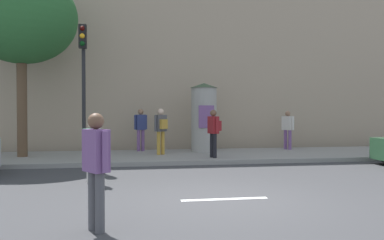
{
  "coord_description": "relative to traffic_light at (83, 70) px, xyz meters",
  "views": [
    {
      "loc": [
        -1.88,
        -7.66,
        1.8
      ],
      "look_at": [
        -0.36,
        2.0,
        1.58
      ],
      "focal_mm": 36.23,
      "sensor_mm": 36.0,
      "label": 1
    }
  ],
  "objects": [
    {
      "name": "pedestrian_in_light_jacket",
      "position": [
        8.21,
        2.91,
        -1.96
      ],
      "size": [
        0.51,
        0.6,
        1.67
      ],
      "color": "#724C84",
      "rests_on": "sidewalk_curb"
    },
    {
      "name": "lane_markings",
      "position": [
        3.41,
        -5.24,
        -3.11
      ],
      "size": [
        25.8,
        0.16,
        0.01
      ],
      "color": "silver",
      "rests_on": "ground_plane"
    },
    {
      "name": "ground_plane",
      "position": [
        3.41,
        -5.24,
        -3.12
      ],
      "size": [
        80.0,
        80.0,
        0.0
      ],
      "primitive_type": "plane",
      "color": "#38383A"
    },
    {
      "name": "pedestrian_with_backpack",
      "position": [
        1.0,
        -6.99,
        -2.07
      ],
      "size": [
        0.44,
        0.52,
        1.77
      ],
      "color": "#4C4C51",
      "rests_on": "ground_plane"
    },
    {
      "name": "sidewalk_curb",
      "position": [
        3.41,
        1.76,
        -3.04
      ],
      "size": [
        36.0,
        4.0,
        0.15
      ],
      "primitive_type": "cube",
      "color": "gray",
      "rests_on": "ground_plane"
    },
    {
      "name": "pedestrian_near_pole",
      "position": [
        4.43,
        0.53,
        -1.95
      ],
      "size": [
        0.46,
        0.6,
        1.7
      ],
      "color": "black",
      "rests_on": "sidewalk_curb"
    },
    {
      "name": "traffic_light",
      "position": [
        0.0,
        0.0,
        0.0
      ],
      "size": [
        0.24,
        0.45,
        4.42
      ],
      "color": "black",
      "rests_on": "sidewalk_curb"
    },
    {
      "name": "street_tree",
      "position": [
        -2.38,
        1.9,
        2.06
      ],
      "size": [
        3.96,
        3.96,
        6.74
      ],
      "color": "brown",
      "rests_on": "sidewalk_curb"
    },
    {
      "name": "poster_column",
      "position": [
        4.47,
        2.69,
        -1.54
      ],
      "size": [
        1.14,
        1.14,
        2.8
      ],
      "color": "#9E9B93",
      "rests_on": "sidewalk_curb"
    },
    {
      "name": "building_backdrop",
      "position": [
        3.41,
        6.76,
        1.89
      ],
      "size": [
        36.0,
        5.0,
        10.01
      ],
      "primitive_type": "cube",
      "color": "tan",
      "rests_on": "ground_plane"
    },
    {
      "name": "pedestrian_tallest",
      "position": [
        2.65,
        1.77,
        -1.92
      ],
      "size": [
        0.51,
        0.5,
        1.75
      ],
      "color": "#B78C33",
      "rests_on": "sidewalk_curb"
    },
    {
      "name": "pedestrian_in_red_top",
      "position": [
        0.56,
        -3.01,
        -2.18
      ],
      "size": [
        0.5,
        0.52,
        1.59
      ],
      "color": "silver",
      "rests_on": "ground_plane"
    },
    {
      "name": "pedestrian_with_bag",
      "position": [
        1.91,
        3.23,
        -1.94
      ],
      "size": [
        0.53,
        0.36,
        1.75
      ],
      "color": "#724C84",
      "rests_on": "sidewalk_curb"
    }
  ]
}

